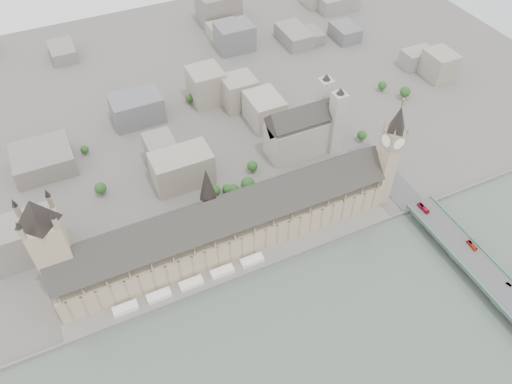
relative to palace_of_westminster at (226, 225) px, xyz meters
name	(u,v)px	position (x,y,z in m)	size (l,w,h in m)	color
ground	(237,261)	(0.00, -19.70, -22.71)	(900.00, 900.00, 0.00)	#595651
embankment_wall	(245,274)	(0.00, -34.70, -21.21)	(600.00, 1.50, 3.00)	slate
river_terrace	(241,268)	(0.00, -27.20, -21.71)	(270.00, 15.00, 2.00)	slate
terrace_tents	(191,283)	(-40.00, -26.70, -18.71)	(118.00, 7.00, 4.00)	white
palace_of_westminster	(226,225)	(0.00, 0.00, 0.00)	(265.00, 40.73, 55.44)	tan
elizabeth_tower	(391,150)	(138.00, -11.70, 35.38)	(17.00, 17.00, 107.50)	tan
victoria_tower	(51,246)	(-122.00, 6.30, 32.50)	(30.00, 30.00, 100.00)	tan
central_tower	(208,192)	(-10.00, 6.30, 35.21)	(13.00, 13.00, 48.00)	gray
westminster_bridge	(477,269)	(162.00, -107.20, -17.58)	(25.00, 325.00, 10.25)	#474749
westminster_abbey	(304,129)	(110.92, 75.30, 2.38)	(68.00, 36.00, 64.00)	#9F988F
city_skyline_inland	(145,80)	(0.00, 225.30, -3.71)	(720.00, 360.00, 38.00)	gray
park_trees	(197,207)	(-10.00, 40.30, -15.21)	(110.00, 30.00, 15.00)	#1C4719
red_bus_north	(423,208)	(158.66, -43.90, -10.76)	(2.85, 12.19, 3.39)	#B71430
red_bus_south	(472,245)	(168.41, -90.97, -11.02)	(2.41, 10.31, 2.87)	red
car_silver	(509,284)	(168.57, -129.89, -11.78)	(1.43, 4.10, 1.35)	gray
car_approach	(387,160)	(166.48, 18.56, -11.79)	(1.87, 4.61, 1.34)	gray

